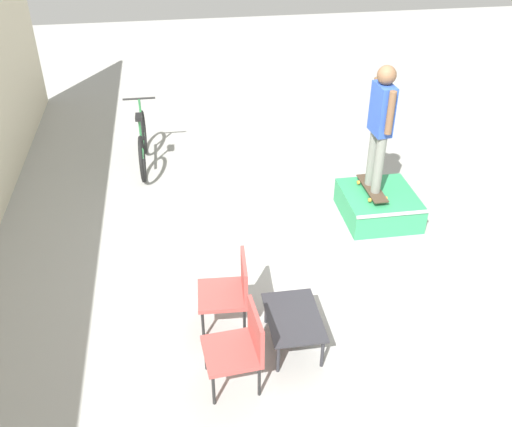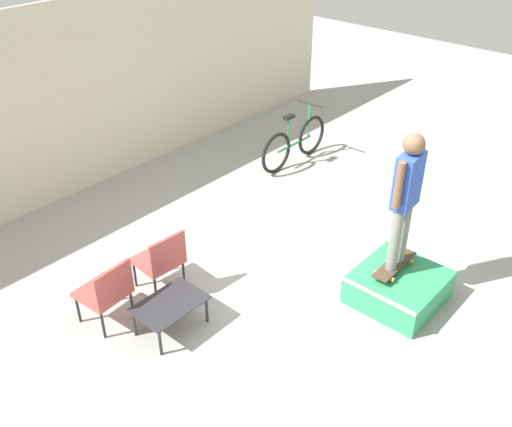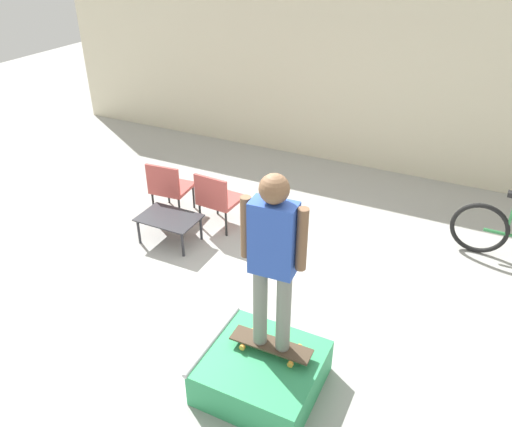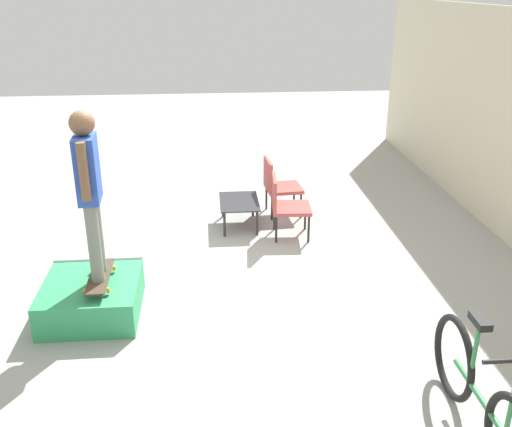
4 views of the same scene
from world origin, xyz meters
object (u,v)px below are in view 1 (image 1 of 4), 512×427
at_px(person_skater, 381,119).
at_px(coffee_table, 293,320).
at_px(skateboard_on_ramp, 372,188).
at_px(patio_chair_right, 230,289).
at_px(skate_ramp_box, 378,205).
at_px(bicycle, 143,144).
at_px(patio_chair_left, 240,345).

bearing_deg(person_skater, coffee_table, 141.10).
xyz_separation_m(person_skater, coffee_table, (-2.25, 1.59, -1.15)).
xyz_separation_m(skateboard_on_ramp, coffee_table, (-2.25, 1.59, -0.12)).
relative_size(coffee_table, patio_chair_right, 0.94).
bearing_deg(skateboard_on_ramp, patio_chair_right, 129.00).
bearing_deg(person_skater, patio_chair_right, 126.30).
distance_m(skate_ramp_box, skateboard_on_ramp, 0.29).
distance_m(skateboard_on_ramp, bicycle, 3.77).
bearing_deg(skateboard_on_ramp, coffee_table, 143.80).
xyz_separation_m(skate_ramp_box, coffee_table, (-2.21, 1.70, 0.15)).
height_order(patio_chair_left, patio_chair_right, same).
bearing_deg(person_skater, skateboard_on_ramp, 0.00).
relative_size(patio_chair_left, patio_chair_right, 1.00).
bearing_deg(bicycle, patio_chair_left, -167.93).
bearing_deg(coffee_table, patio_chair_right, 56.13).
bearing_deg(patio_chair_right, coffee_table, 59.63).
xyz_separation_m(coffee_table, patio_chair_left, (-0.41, 0.61, 0.15)).
xyz_separation_m(person_skater, patio_chair_right, (-1.84, 2.20, -1.00)).
height_order(coffee_table, bicycle, bicycle).
distance_m(person_skater, coffee_table, 2.98).
height_order(skateboard_on_ramp, bicycle, bicycle).
bearing_deg(bicycle, person_skater, -122.39).
xyz_separation_m(person_skater, bicycle, (2.04, 3.17, -1.10)).
bearing_deg(skate_ramp_box, person_skater, 71.71).
height_order(coffee_table, patio_chair_left, patio_chair_left).
height_order(skateboard_on_ramp, person_skater, person_skater).
relative_size(skate_ramp_box, coffee_table, 1.32).
distance_m(skateboard_on_ramp, person_skater, 1.03).
bearing_deg(person_skater, bicycle, 53.57).
bearing_deg(skate_ramp_box, patio_chair_right, 127.99).
relative_size(skate_ramp_box, patio_chair_left, 1.24).
relative_size(skate_ramp_box, skateboard_on_ramp, 1.38).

